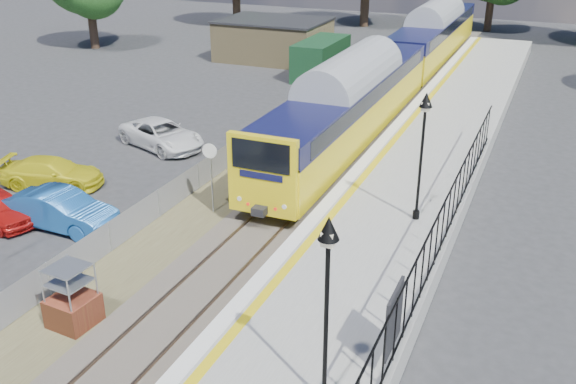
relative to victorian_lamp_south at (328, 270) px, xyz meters
The scene contains 16 objects.
ground 8.05m from the victorian_lamp_south, 143.97° to the left, with size 120.00×120.00×0.00m, color #2D2D30.
track_bed 15.50m from the victorian_lamp_south, 113.60° to the left, with size 5.90×80.00×0.29m.
platform 12.67m from the victorian_lamp_south, 96.18° to the left, with size 5.00×70.00×0.90m, color gray.
platform_edge 12.92m from the victorian_lamp_south, 105.65° to the left, with size 0.90×70.00×0.01m.
victorian_lamp_south is the anchor object (origin of this frame).
victorian_lamp_north 10.00m from the victorian_lamp_south, 91.15° to the left, with size 0.44×0.44×4.60m.
palisade_fence 6.79m from the victorian_lamp_south, 80.47° to the left, with size 0.12×26.00×2.00m.
wire_fence 19.07m from the victorian_lamp_south, 121.23° to the left, with size 0.06×52.00×1.20m.
outbuilding 38.94m from the victorian_lamp_south, 114.99° to the left, with size 10.80×10.10×3.12m.
train 29.47m from the victorian_lamp_south, 100.78° to the left, with size 2.82×40.83×3.51m.
brick_plinth 8.75m from the victorian_lamp_south, behind, with size 1.30×1.30×1.94m.
speed_sign 12.38m from the victorian_lamp_south, 131.13° to the left, with size 0.59×0.13×2.91m.
car_red 16.39m from the victorian_lamp_south, 160.57° to the left, with size 1.46×3.63×1.24m, color #B11310.
car_blue 14.31m from the victorian_lamp_south, 154.95° to the left, with size 1.54×4.42×1.46m, color #19539B.
car_yellow 18.35m from the victorian_lamp_south, 150.57° to the left, with size 1.76×4.34×1.26m, color yellow.
car_white 20.81m from the victorian_lamp_south, 133.47° to the left, with size 2.25×4.89×1.36m, color white.
Camera 1 is at (9.17, -14.62, 10.97)m, focal length 40.00 mm.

